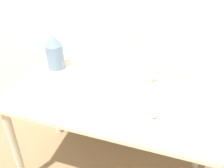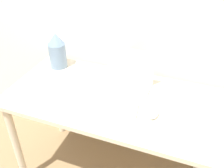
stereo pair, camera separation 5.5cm
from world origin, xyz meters
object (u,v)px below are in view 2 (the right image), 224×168
Objects in this scene: mouse at (153,113)px; keyboard at (98,104)px; vase at (57,51)px; laptop at (127,80)px.

keyboard is at bearing -174.33° from mouse.
mouse is 0.40× the size of vase.
mouse is at bearing -42.52° from laptop.
mouse reaches higher than keyboard.
vase is (-0.44, 0.32, 0.11)m from keyboard.
laptop and vase have the same top height.
mouse is at bearing -20.47° from vase.
vase is at bearing 144.59° from keyboard.
mouse is (0.22, -0.20, -0.04)m from laptop.
laptop is at bearing 137.48° from mouse.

